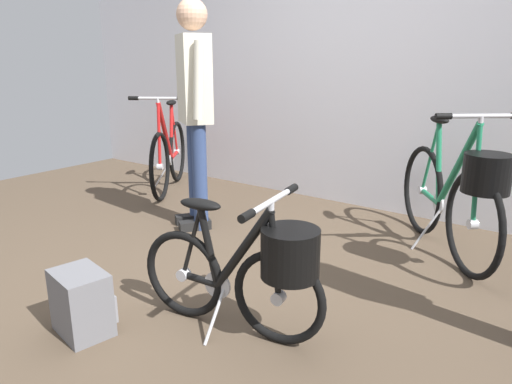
{
  "coord_description": "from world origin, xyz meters",
  "views": [
    {
      "loc": [
        1.63,
        -1.82,
        1.27
      ],
      "look_at": [
        0.13,
        0.22,
        0.55
      ],
      "focal_mm": 33.06,
      "sensor_mm": 36.0,
      "label": 1
    }
  ],
  "objects": [
    {
      "name": "ground_plane",
      "position": [
        0.0,
        0.0,
        0.0
      ],
      "size": [
        7.05,
        7.05,
        0.0
      ],
      "primitive_type": "plane",
      "color": "brown"
    },
    {
      "name": "back_wall",
      "position": [
        0.0,
        2.02,
        1.35
      ],
      "size": [
        7.05,
        0.1,
        2.69
      ],
      "primitive_type": "cube",
      "color": "silver",
      "rests_on": "ground_plane"
    },
    {
      "name": "folding_bike_foreground",
      "position": [
        0.45,
        -0.24,
        0.35
      ],
      "size": [
        0.97,
        0.53,
        0.7
      ],
      "color": "black",
      "rests_on": "ground_plane"
    },
    {
      "name": "display_bike_left",
      "position": [
        0.95,
        1.25,
        0.45
      ],
      "size": [
        0.94,
        1.11,
        0.98
      ],
      "color": "black",
      "rests_on": "ground_plane"
    },
    {
      "name": "display_bike_right",
      "position": [
        -1.77,
        1.35,
        0.36
      ],
      "size": [
        0.79,
        1.16,
        0.95
      ],
      "color": "black",
      "rests_on": "ground_plane"
    },
    {
      "name": "visitor_browsing",
      "position": [
        -0.81,
        0.74,
        0.96
      ],
      "size": [
        0.45,
        0.38,
        1.68
      ],
      "color": "navy",
      "rests_on": "ground_plane"
    },
    {
      "name": "backpack_on_floor",
      "position": [
        -0.22,
        -0.7,
        0.15
      ],
      "size": [
        0.31,
        0.28,
        0.31
      ],
      "color": "slate",
      "rests_on": "ground_plane"
    }
  ]
}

